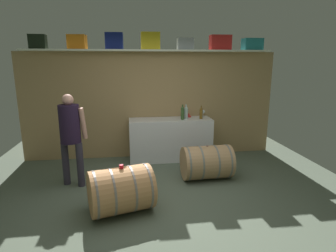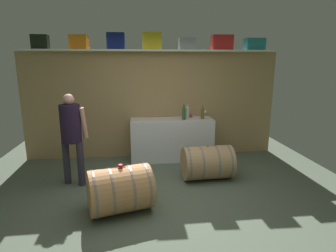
{
  "view_description": "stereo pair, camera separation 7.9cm",
  "coord_description": "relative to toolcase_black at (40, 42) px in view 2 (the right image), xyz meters",
  "views": [
    {
      "loc": [
        -0.44,
        -3.59,
        2.0
      ],
      "look_at": [
        0.13,
        0.54,
        1.04
      ],
      "focal_mm": 29.84,
      "sensor_mm": 36.0,
      "label": 1
    },
    {
      "loc": [
        -0.36,
        -3.6,
        2.0
      ],
      "look_at": [
        0.13,
        0.54,
        1.04
      ],
      "focal_mm": 29.84,
      "sensor_mm": 36.0,
      "label": 2
    }
  ],
  "objects": [
    {
      "name": "toolcase_navy",
      "position": [
        1.4,
        0.0,
        0.03
      ],
      "size": [
        0.34,
        0.21,
        0.32
      ],
      "primitive_type": "cube",
      "rotation": [
        0.0,
        0.0,
        -0.05
      ],
      "color": "navy",
      "rests_on": "high_shelf_board"
    },
    {
      "name": "ground_plane",
      "position": [
        2.11,
        -1.53,
        -2.37
      ],
      "size": [
        6.47,
        7.69,
        0.02
      ],
      "primitive_type": "cube",
      "color": "#525D4D"
    },
    {
      "name": "back_wall_panel",
      "position": [
        2.11,
        0.15,
        -1.26
      ],
      "size": [
        5.27,
        0.1,
        2.2
      ],
      "primitive_type": "cube",
      "color": "#A48456",
      "rests_on": "ground"
    },
    {
      "name": "wine_glass",
      "position": [
        3.2,
        0.01,
        -1.4
      ],
      "size": [
        0.08,
        0.08,
        0.14
      ],
      "color": "white",
      "rests_on": "work_cabinet"
    },
    {
      "name": "tasting_cup",
      "position": [
        1.53,
        -2.17,
        -1.71
      ],
      "size": [
        0.06,
        0.06,
        0.04
      ],
      "primitive_type": "cylinder",
      "color": "red",
      "rests_on": "wine_barrel_near"
    },
    {
      "name": "toolcase_teal",
      "position": [
        4.2,
        0.0,
        -0.01
      ],
      "size": [
        0.39,
        0.25,
        0.24
      ],
      "primitive_type": "cube",
      "rotation": [
        0.0,
        0.0,
        0.0
      ],
      "color": "teal",
      "rests_on": "high_shelf_board"
    },
    {
      "name": "wine_bottle_green",
      "position": [
        2.71,
        -0.27,
        -1.36
      ],
      "size": [
        0.07,
        0.07,
        0.3
      ],
      "color": "#355528",
      "rests_on": "work_cabinet"
    },
    {
      "name": "toolcase_orange",
      "position": [
        0.71,
        0.0,
        0.0
      ],
      "size": [
        0.35,
        0.29,
        0.27
      ],
      "primitive_type": "cube",
      "rotation": [
        0.0,
        0.0,
        -0.08
      ],
      "color": "orange",
      "rests_on": "high_shelf_board"
    },
    {
      "name": "wine_bottle_clear",
      "position": [
        2.8,
        -0.17,
        -1.37
      ],
      "size": [
        0.08,
        0.08,
        0.29
      ],
      "color": "#B1C7C3",
      "rests_on": "work_cabinet"
    },
    {
      "name": "winemaker_pouring",
      "position": [
        0.71,
        -1.21,
        -1.43
      ],
      "size": [
        0.47,
        0.41,
        1.51
      ],
      "rotation": [
        0.0,
        0.0,
        -0.41
      ],
      "color": "#322D3B",
      "rests_on": "ground"
    },
    {
      "name": "wine_bottle_amber",
      "position": [
        3.1,
        -0.23,
        -1.38
      ],
      "size": [
        0.06,
        0.06,
        0.27
      ],
      "color": "brown",
      "rests_on": "work_cabinet"
    },
    {
      "name": "work_cabinet",
      "position": [
        2.47,
        -0.18,
        -1.93
      ],
      "size": [
        1.68,
        0.53,
        0.86
      ],
      "primitive_type": "cube",
      "color": "white",
      "rests_on": "ground"
    },
    {
      "name": "red_funnel",
      "position": [
        2.89,
        -0.02,
        -1.46
      ],
      "size": [
        0.11,
        0.11,
        0.09
      ],
      "primitive_type": "cone",
      "color": "red",
      "rests_on": "work_cabinet"
    },
    {
      "name": "high_shelf_board",
      "position": [
        2.11,
        0.0,
        -0.15
      ],
      "size": [
        4.85,
        0.4,
        0.03
      ],
      "primitive_type": "cube",
      "color": "silver",
      "rests_on": "back_wall_panel"
    },
    {
      "name": "wine_barrel_far",
      "position": [
        2.96,
        -1.24,
        -2.06
      ],
      "size": [
        0.86,
        0.62,
        0.59
      ],
      "rotation": [
        0.0,
        0.0,
        0.04
      ],
      "color": "tan",
      "rests_on": "ground"
    },
    {
      "name": "toolcase_red",
      "position": [
        3.52,
        0.0,
        0.02
      ],
      "size": [
        0.42,
        0.25,
        0.29
      ],
      "primitive_type": "cube",
      "rotation": [
        0.0,
        0.0,
        -0.04
      ],
      "color": "red",
      "rests_on": "high_shelf_board"
    },
    {
      "name": "wine_barrel_near",
      "position": [
        1.51,
        -2.17,
        -2.04
      ],
      "size": [
        0.96,
        0.81,
        0.64
      ],
      "rotation": [
        0.0,
        0.0,
        0.26
      ],
      "color": "tan",
      "rests_on": "ground"
    },
    {
      "name": "toolcase_yellow",
      "position": [
        2.1,
        0.0,
        0.03
      ],
      "size": [
        0.37,
        0.3,
        0.33
      ],
      "primitive_type": "cube",
      "rotation": [
        0.0,
        0.0,
        -0.02
      ],
      "color": "yellow",
      "rests_on": "high_shelf_board"
    },
    {
      "name": "toolcase_grey",
      "position": [
        2.79,
        0.0,
        -0.02
      ],
      "size": [
        0.33,
        0.3,
        0.23
      ],
      "primitive_type": "cube",
      "rotation": [
        0.0,
        0.0,
        -0.07
      ],
      "color": "#8F959A",
      "rests_on": "high_shelf_board"
    },
    {
      "name": "toolcase_black",
      "position": [
        0.0,
        0.0,
        0.0
      ],
      "size": [
        0.3,
        0.25,
        0.26
      ],
      "primitive_type": "cube",
      "rotation": [
        0.0,
        0.0,
        0.05
      ],
      "color": "black",
      "rests_on": "high_shelf_board"
    }
  ]
}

